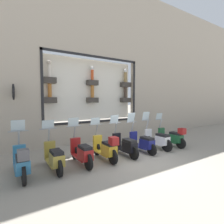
{
  "coord_description": "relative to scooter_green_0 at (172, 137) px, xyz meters",
  "views": [
    {
      "loc": [
        -5.15,
        4.32,
        2.29
      ],
      "look_at": [
        1.96,
        -0.18,
        1.72
      ],
      "focal_mm": 28.0,
      "sensor_mm": 36.0,
      "label": 1
    }
  ],
  "objects": [
    {
      "name": "scooter_navy_2",
      "position": [
        0.06,
        1.9,
        -0.04
      ],
      "size": [
        1.8,
        0.6,
        1.69
      ],
      "color": "black",
      "rests_on": "ground_plane"
    },
    {
      "name": "scooter_yellow_4",
      "position": [
        0.0,
        3.8,
        0.01
      ],
      "size": [
        1.81,
        0.6,
        1.56
      ],
      "color": "black",
      "rests_on": "ground_plane"
    },
    {
      "name": "scooter_olive_6",
      "position": [
        0.06,
        5.7,
        -0.04
      ],
      "size": [
        1.81,
        0.61,
        1.58
      ],
      "color": "black",
      "rests_on": "ground_plane"
    },
    {
      "name": "scooter_green_0",
      "position": [
        0.0,
        0.0,
        0.0
      ],
      "size": [
        1.8,
        0.61,
        1.6
      ],
      "color": "black",
      "rests_on": "ground_plane"
    },
    {
      "name": "scooter_black_3",
      "position": [
        0.06,
        2.85,
        -0.04
      ],
      "size": [
        1.81,
        0.61,
        1.63
      ],
      "color": "black",
      "rests_on": "ground_plane"
    },
    {
      "name": "scooter_white_1",
      "position": [
        0.07,
        0.95,
        -0.02
      ],
      "size": [
        1.81,
        0.61,
        1.7
      ],
      "color": "black",
      "rests_on": "ground_plane"
    },
    {
      "name": "scooter_red_5",
      "position": [
        0.06,
        4.75,
        -0.03
      ],
      "size": [
        1.81,
        0.61,
        1.61
      ],
      "color": "black",
      "rests_on": "ground_plane"
    },
    {
      "name": "ground_plane",
      "position": [
        -0.46,
        2.76,
        -0.47
      ],
      "size": [
        120.0,
        120.0,
        0.0
      ],
      "primitive_type": "plane",
      "color": "gray"
    },
    {
      "name": "scooter_teal_7",
      "position": [
        0.0,
        6.65,
        0.01
      ],
      "size": [
        1.81,
        0.6,
        1.64
      ],
      "color": "black",
      "rests_on": "ground_plane"
    },
    {
      "name": "building_facade",
      "position": [
        3.15,
        2.76,
        4.08
      ],
      "size": [
        1.25,
        36.0,
        8.94
      ],
      "color": "#ADA08E",
      "rests_on": "ground_plane"
    }
  ]
}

